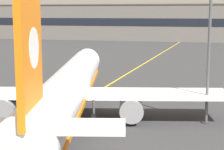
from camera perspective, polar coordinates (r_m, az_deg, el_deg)
taxiway_centreline at (r=57.08m, az=-0.76°, el=-1.63°), size 8.81×179.81×0.01m
airliner_foreground at (r=38.62m, az=-6.39°, el=-1.90°), size 32.28×41.11×11.65m
apron_lamp_post at (r=38.26m, az=14.07°, el=3.33°), size 2.24×0.90×13.46m
safety_cone_by_nose_gear at (r=52.96m, az=0.85°, el=-2.21°), size 0.44×0.44×0.55m
terminal_building at (r=147.95m, az=9.14°, el=7.65°), size 158.31×12.40×13.66m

